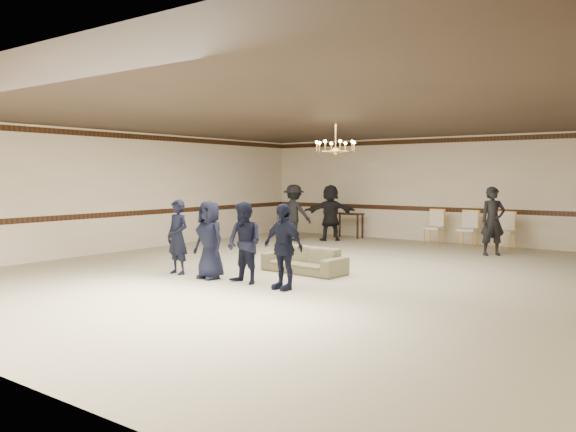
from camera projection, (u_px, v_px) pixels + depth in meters
name	position (u px, v px, depth m)	size (l,w,h in m)	color
room	(310.00, 196.00, 11.94)	(12.01, 14.01, 3.21)	#B6AC8C
chair_rail	(439.00, 209.00, 17.59)	(12.00, 0.02, 0.14)	#391F11
crown_molding	(440.00, 141.00, 17.44)	(12.00, 0.02, 0.14)	#391F11
chandelier	(336.00, 137.00, 12.65)	(0.94, 0.94, 0.89)	gold
boy_a	(178.00, 237.00, 11.85)	(0.56, 0.37, 1.53)	black
boy_b	(209.00, 240.00, 11.31)	(0.75, 0.49, 1.53)	black
boy_c	(244.00, 243.00, 10.78)	(0.75, 0.58, 1.53)	black
boy_d	(283.00, 247.00, 10.25)	(0.90, 0.37, 1.53)	black
settee	(304.00, 260.00, 12.05)	(1.83, 0.71, 0.53)	brown
adult_left	(294.00, 213.00, 17.93)	(1.13, 0.65, 1.75)	black
adult_mid	(330.00, 213.00, 17.96)	(1.62, 0.52, 1.75)	black
adult_right	(493.00, 221.00, 14.62)	(0.64, 0.42, 1.75)	black
banquet_chair_left	(434.00, 227.00, 16.89)	(0.49, 0.49, 1.02)	beige
banquet_chair_mid	(468.00, 229.00, 16.30)	(0.49, 0.49, 1.02)	beige
banquet_chair_right	(504.00, 231.00, 15.71)	(0.49, 0.49, 1.02)	beige
console_table	(348.00, 225.00, 18.84)	(0.97, 0.41, 0.81)	#351C11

